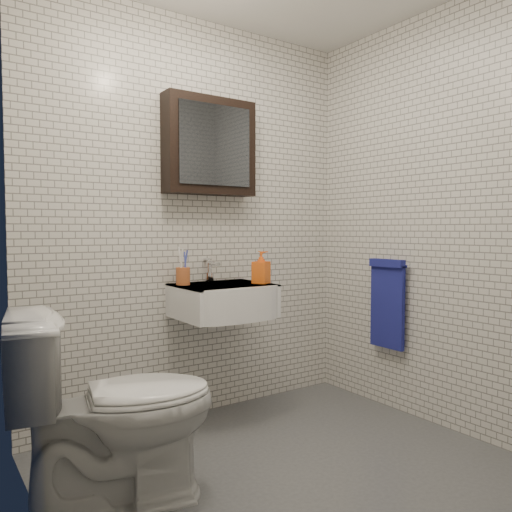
% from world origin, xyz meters
% --- Properties ---
extents(ground, '(2.20, 2.00, 0.01)m').
position_xyz_m(ground, '(0.00, 0.00, 0.01)').
color(ground, '#484B50').
rests_on(ground, ground).
extents(room_shell, '(2.22, 2.02, 2.51)m').
position_xyz_m(room_shell, '(0.00, 0.00, 1.47)').
color(room_shell, silver).
rests_on(room_shell, ground).
extents(washbasin, '(0.55, 0.50, 0.20)m').
position_xyz_m(washbasin, '(0.05, 0.73, 0.76)').
color(washbasin, white).
rests_on(washbasin, room_shell).
extents(faucet, '(0.06, 0.20, 0.15)m').
position_xyz_m(faucet, '(0.05, 0.93, 0.92)').
color(faucet, silver).
rests_on(faucet, washbasin).
extents(mirror_cabinet, '(0.60, 0.15, 0.60)m').
position_xyz_m(mirror_cabinet, '(0.05, 0.93, 1.70)').
color(mirror_cabinet, black).
rests_on(mirror_cabinet, room_shell).
extents(towel_rail, '(0.09, 0.30, 0.58)m').
position_xyz_m(towel_rail, '(1.04, 0.35, 0.72)').
color(towel_rail, silver).
rests_on(towel_rail, room_shell).
extents(toothbrush_cup, '(0.09, 0.09, 0.23)m').
position_xyz_m(toothbrush_cup, '(-0.16, 0.88, 0.91)').
color(toothbrush_cup, '#B85B2E').
rests_on(toothbrush_cup, washbasin).
extents(soap_bottle, '(0.12, 0.12, 0.20)m').
position_xyz_m(soap_bottle, '(0.27, 0.67, 0.95)').
color(soap_bottle, '#DE5217').
rests_on(soap_bottle, washbasin).
extents(toilet, '(0.91, 0.62, 0.85)m').
position_xyz_m(toilet, '(-0.80, 0.23, 0.43)').
color(toilet, white).
rests_on(toilet, ground).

